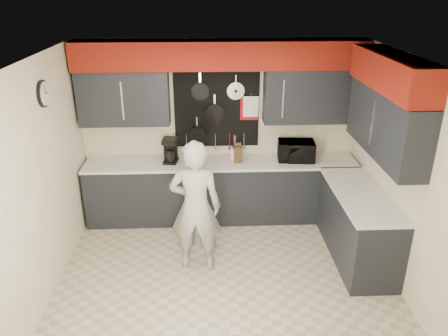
{
  "coord_description": "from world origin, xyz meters",
  "views": [
    {
      "loc": [
        -0.21,
        -4.37,
        3.32
      ],
      "look_at": [
        0.0,
        0.5,
        1.22
      ],
      "focal_mm": 35.0,
      "sensor_mm": 36.0,
      "label": 1
    }
  ],
  "objects_px": {
    "knife_block": "(238,154)",
    "utensil_crock": "(234,154)",
    "microwave": "(296,151)",
    "person": "(196,207)",
    "coffee_maker": "(171,149)"
  },
  "relations": [
    {
      "from": "microwave",
      "to": "person",
      "type": "distance_m",
      "value": 1.89
    },
    {
      "from": "microwave",
      "to": "knife_block",
      "type": "bearing_deg",
      "value": -172.93
    },
    {
      "from": "coffee_maker",
      "to": "person",
      "type": "xyz_separation_m",
      "value": [
        0.37,
        -1.25,
        -0.26
      ]
    },
    {
      "from": "microwave",
      "to": "knife_block",
      "type": "height_order",
      "value": "microwave"
    },
    {
      "from": "microwave",
      "to": "utensil_crock",
      "type": "distance_m",
      "value": 0.89
    },
    {
      "from": "utensil_crock",
      "to": "person",
      "type": "bearing_deg",
      "value": -112.71
    },
    {
      "from": "knife_block",
      "to": "utensil_crock",
      "type": "bearing_deg",
      "value": 109.51
    },
    {
      "from": "knife_block",
      "to": "coffee_maker",
      "type": "bearing_deg",
      "value": 174.76
    },
    {
      "from": "microwave",
      "to": "person",
      "type": "bearing_deg",
      "value": -134.77
    },
    {
      "from": "person",
      "to": "coffee_maker",
      "type": "bearing_deg",
      "value": -68.73
    },
    {
      "from": "knife_block",
      "to": "utensil_crock",
      "type": "relative_size",
      "value": 1.46
    },
    {
      "from": "utensil_crock",
      "to": "person",
      "type": "relative_size",
      "value": 0.1
    },
    {
      "from": "microwave",
      "to": "utensil_crock",
      "type": "relative_size",
      "value": 3.15
    },
    {
      "from": "knife_block",
      "to": "utensil_crock",
      "type": "distance_m",
      "value": 0.13
    },
    {
      "from": "utensil_crock",
      "to": "coffee_maker",
      "type": "height_order",
      "value": "coffee_maker"
    }
  ]
}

